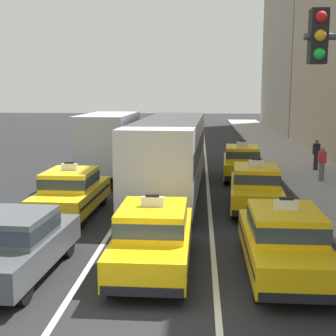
# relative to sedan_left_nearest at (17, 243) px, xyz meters

# --- Properties ---
(lane_stripe_left_center) EXTENTS (0.14, 80.00, 0.01)m
(lane_stripe_left_center) POSITION_rel_sedan_left_nearest_xyz_m (1.54, 17.41, -0.84)
(lane_stripe_left_center) COLOR silver
(lane_stripe_left_center) RESTS_ON ground
(lane_stripe_center_right) EXTENTS (0.14, 80.00, 0.01)m
(lane_stripe_center_right) POSITION_rel_sedan_left_nearest_xyz_m (4.74, 17.41, -0.84)
(lane_stripe_center_right) COLOR silver
(lane_stripe_center_right) RESTS_ON ground
(sidewalk_curb) EXTENTS (4.00, 90.00, 0.15)m
(sidewalk_curb) POSITION_rel_sedan_left_nearest_xyz_m (10.34, 12.41, -0.77)
(sidewalk_curb) COLOR #9E9993
(sidewalk_curb) RESTS_ON ground
(sedan_left_nearest) EXTENTS (1.96, 4.38, 1.58)m
(sedan_left_nearest) POSITION_rel_sedan_left_nearest_xyz_m (0.00, 0.00, 0.00)
(sedan_left_nearest) COLOR black
(sedan_left_nearest) RESTS_ON ground
(taxi_left_second) EXTENTS (1.93, 4.60, 1.96)m
(taxi_left_second) POSITION_rel_sedan_left_nearest_xyz_m (-0.21, 5.48, 0.03)
(taxi_left_second) COLOR black
(taxi_left_second) RESTS_ON ground
(box_truck_left_third) EXTENTS (2.45, 7.02, 3.27)m
(box_truck_left_third) POSITION_rel_sedan_left_nearest_xyz_m (-0.15, 13.02, 0.93)
(box_truck_left_third) COLOR black
(box_truck_left_third) RESTS_ON ground
(taxi_center_nearest) EXTENTS (1.85, 4.57, 1.96)m
(taxi_center_nearest) POSITION_rel_sedan_left_nearest_xyz_m (3.21, 0.64, 0.03)
(taxi_center_nearest) COLOR black
(taxi_center_nearest) RESTS_ON ground
(bus_center_second) EXTENTS (2.93, 11.29, 3.22)m
(bus_center_second) POSITION_rel_sedan_left_nearest_xyz_m (3.10, 9.31, 0.97)
(bus_center_second) COLOR black
(bus_center_second) RESTS_ON ground
(taxi_center_third) EXTENTS (1.83, 4.56, 1.96)m
(taxi_center_third) POSITION_rel_sedan_left_nearest_xyz_m (3.08, 18.22, 0.03)
(taxi_center_third) COLOR black
(taxi_center_third) RESTS_ON ground
(taxi_right_nearest) EXTENTS (1.85, 4.57, 1.96)m
(taxi_right_nearest) POSITION_rel_sedan_left_nearest_xyz_m (6.38, 0.55, 0.03)
(taxi_right_nearest) COLOR black
(taxi_right_nearest) RESTS_ON ground
(taxi_right_second) EXTENTS (2.13, 4.67, 1.96)m
(taxi_right_second) POSITION_rel_sedan_left_nearest_xyz_m (6.43, 6.77, 0.03)
(taxi_right_second) COLOR black
(taxi_right_second) RESTS_ON ground
(taxi_right_third) EXTENTS (2.05, 4.65, 1.96)m
(taxi_right_third) POSITION_rel_sedan_left_nearest_xyz_m (6.47, 12.88, 0.03)
(taxi_right_third) COLOR black
(taxi_right_third) RESTS_ON ground
(pedestrian_near_crosswalk) EXTENTS (0.36, 0.24, 1.62)m
(pedestrian_near_crosswalk) POSITION_rel_sedan_left_nearest_xyz_m (10.15, 11.81, 0.12)
(pedestrian_near_crosswalk) COLOR slate
(pedestrian_near_crosswalk) RESTS_ON sidewalk_curb
(pedestrian_by_storefront) EXTENTS (0.36, 0.24, 1.64)m
(pedestrian_by_storefront) POSITION_rel_sedan_left_nearest_xyz_m (10.63, 14.89, 0.13)
(pedestrian_by_storefront) COLOR #23232D
(pedestrian_by_storefront) RESTS_ON sidewalk_curb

